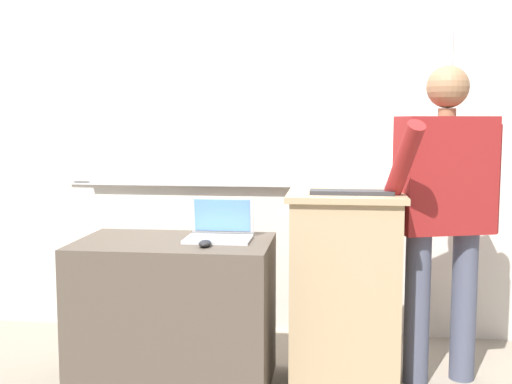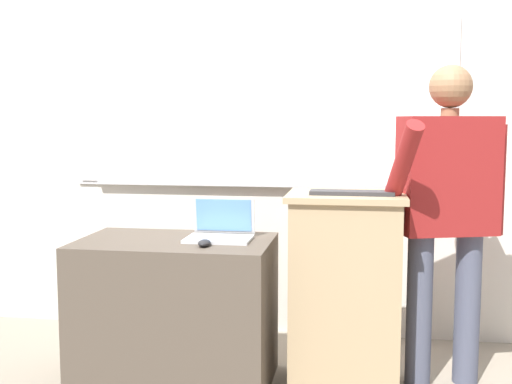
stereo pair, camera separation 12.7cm
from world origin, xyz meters
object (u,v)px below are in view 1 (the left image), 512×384
object	(u,v)px
laptop	(220,229)
wireless_keyboard	(352,192)
person_presenter	(444,201)
side_desk	(175,313)
computer_mouse_by_laptop	(205,243)
lectern_podium	(344,290)

from	to	relation	value
laptop	wireless_keyboard	distance (m)	0.70
person_presenter	wireless_keyboard	distance (m)	0.51
side_desk	computer_mouse_by_laptop	size ratio (longest dim) A/B	9.89
side_desk	computer_mouse_by_laptop	xyz separation A→B (m)	(0.19, -0.14, 0.39)
lectern_podium	side_desk	size ratio (longest dim) A/B	1.01
lectern_podium	side_desk	world-z (taller)	lectern_podium
laptop	computer_mouse_by_laptop	size ratio (longest dim) A/B	3.33
computer_mouse_by_laptop	wireless_keyboard	bearing A→B (deg)	12.98
lectern_podium	side_desk	bearing A→B (deg)	-174.88
laptop	wireless_keyboard	size ratio (longest dim) A/B	0.82
lectern_podium	computer_mouse_by_laptop	xyz separation A→B (m)	(-0.67, -0.22, 0.27)
laptop	computer_mouse_by_laptop	xyz separation A→B (m)	(-0.04, -0.22, -0.04)
lectern_podium	side_desk	xyz separation A→B (m)	(-0.86, -0.08, -0.13)
side_desk	laptop	bearing A→B (deg)	18.13
person_presenter	wireless_keyboard	xyz separation A→B (m)	(-0.47, -0.18, 0.06)
side_desk	laptop	distance (m)	0.49
side_desk	person_presenter	distance (m)	1.50
computer_mouse_by_laptop	lectern_podium	bearing A→B (deg)	18.16
lectern_podium	person_presenter	bearing A→B (deg)	13.49
side_desk	computer_mouse_by_laptop	bearing A→B (deg)	-37.06
computer_mouse_by_laptop	laptop	bearing A→B (deg)	80.84
person_presenter	side_desk	bearing A→B (deg)	170.59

